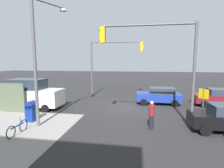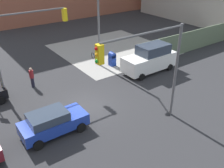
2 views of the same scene
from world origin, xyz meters
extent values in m
plane|color=#28282B|center=(0.00, 0.00, 0.00)|extent=(120.00, 120.00, 0.00)
cylinder|color=#59595B|center=(-4.50, 4.50, 3.25)|extent=(0.18, 0.18, 6.50)
cylinder|color=#59595B|center=(-1.67, 4.50, 6.38)|extent=(5.66, 0.12, 0.12)
cube|color=yellow|center=(1.16, 4.50, 5.85)|extent=(0.32, 0.36, 1.00)
sphere|color=red|center=(1.34, 4.50, 6.17)|extent=(0.18, 0.18, 0.18)
sphere|color=orange|center=(1.34, 4.50, 5.85)|extent=(0.18, 0.18, 0.18)
sphere|color=green|center=(1.34, 4.50, 5.53)|extent=(0.18, 0.18, 0.18)
cylinder|color=#59595B|center=(4.50, -4.50, 3.25)|extent=(0.18, 0.18, 6.50)
cylinder|color=#59595B|center=(1.57, -4.50, 6.38)|extent=(5.86, 0.12, 0.12)
cube|color=yellow|center=(-1.36, -4.50, 5.85)|extent=(0.32, 0.36, 1.00)
sphere|color=red|center=(-1.54, -4.50, 6.17)|extent=(0.18, 0.18, 0.18)
sphere|color=orange|center=(-1.54, -4.50, 5.85)|extent=(0.18, 0.18, 0.18)
sphere|color=green|center=(-1.54, -4.50, 5.53)|extent=(0.18, 0.18, 0.18)
cylinder|color=slate|center=(5.20, 5.80, 4.00)|extent=(0.20, 0.20, 8.00)
cylinder|color=slate|center=(4.71, 4.71, 7.90)|extent=(1.08, 2.23, 0.10)
ellipsoid|color=silver|center=(4.22, 3.61, 7.75)|extent=(0.56, 0.36, 0.24)
cylinder|color=#4C4C4C|center=(-5.40, 3.69, 1.20)|extent=(0.08, 0.08, 2.40)
cube|color=yellow|center=(-5.40, 3.69, 2.05)|extent=(0.48, 0.48, 0.64)
cube|color=navy|center=(6.20, 5.00, 0.57)|extent=(0.56, 0.64, 1.15)
cylinder|color=navy|center=(6.20, 5.00, 1.15)|extent=(0.56, 0.64, 0.56)
cube|color=#1E389E|center=(-3.05, -1.62, 0.70)|extent=(4.18, 1.80, 0.75)
cube|color=#2D3847|center=(-3.39, -1.62, 1.35)|extent=(2.34, 1.58, 0.55)
cylinder|color=black|center=(-1.64, -0.72, 0.32)|extent=(0.64, 0.22, 0.64)
cylinder|color=black|center=(-1.64, -2.52, 0.32)|extent=(0.64, 0.22, 0.64)
cylinder|color=black|center=(-4.47, -0.72, 0.32)|extent=(0.64, 0.22, 0.64)
cylinder|color=black|center=(-4.47, -2.52, 0.32)|extent=(0.64, 0.22, 0.64)
cube|color=black|center=(-6.26, 4.77, 0.70)|extent=(3.83, 1.80, 0.75)
cylinder|color=black|center=(-4.95, 5.67, 0.32)|extent=(0.64, 0.22, 0.64)
cylinder|color=black|center=(-4.95, 3.87, 0.32)|extent=(0.64, 0.22, 0.64)
cube|color=maroon|center=(-8.54, -1.78, 0.70)|extent=(4.33, 1.80, 0.75)
cube|color=#2D3847|center=(-8.88, -1.78, 1.35)|extent=(2.42, 1.58, 0.55)
cylinder|color=black|center=(-7.06, -0.88, 0.32)|extent=(0.64, 0.22, 0.64)
cylinder|color=black|center=(-7.06, -2.68, 0.32)|extent=(0.64, 0.22, 0.64)
cube|color=white|center=(8.26, 1.80, 1.02)|extent=(5.40, 2.10, 1.40)
cube|color=#2D3847|center=(8.69, 1.80, 2.17)|extent=(3.02, 1.85, 0.90)
cylinder|color=black|center=(6.42, 0.75, 0.32)|extent=(0.64, 0.22, 0.64)
cylinder|color=black|center=(6.42, 2.85, 0.32)|extent=(0.64, 0.22, 0.64)
cylinder|color=black|center=(10.09, 0.75, 0.32)|extent=(0.64, 0.22, 0.64)
cylinder|color=black|center=(10.09, 2.85, 0.32)|extent=(0.64, 0.22, 0.64)
cylinder|color=maroon|center=(-2.00, 5.20, 1.20)|extent=(0.36, 0.36, 0.68)
sphere|color=tan|center=(-2.00, 5.20, 1.66)|extent=(0.23, 0.23, 0.23)
cylinder|color=#1E1E2D|center=(-2.00, 5.20, 0.43)|extent=(0.28, 0.28, 0.86)
torus|color=black|center=(5.60, 7.72, 0.33)|extent=(0.05, 0.71, 0.71)
torus|color=black|center=(5.60, 6.68, 0.33)|extent=(0.05, 0.71, 0.71)
cube|color=#1E5999|center=(5.60, 7.20, 0.51)|extent=(0.04, 1.04, 0.08)
cylinder|color=#1E5999|center=(5.60, 6.92, 0.75)|extent=(0.04, 0.04, 0.40)
camera|label=1|loc=(-1.29, 15.78, 4.13)|focal=28.00mm
camera|label=2|loc=(-7.49, -14.08, 10.19)|focal=40.00mm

